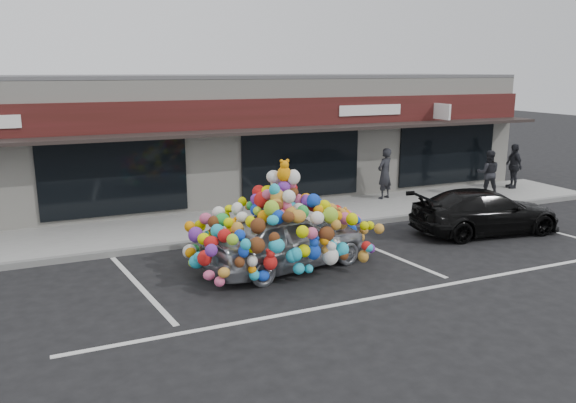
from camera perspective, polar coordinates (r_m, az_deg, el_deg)
name	(u,v)px	position (r m, az deg, el deg)	size (l,w,h in m)	color
ground	(282,269)	(13.03, -0.58, -6.87)	(90.00, 90.00, 0.00)	black
shop_building	(190,137)	(20.42, -9.89, 6.51)	(24.00, 7.20, 4.31)	silver
sidewalk	(230,224)	(16.60, -5.95, -2.24)	(26.00, 3.00, 0.15)	gray
kerb	(246,237)	(15.23, -4.24, -3.62)	(26.00, 0.18, 0.16)	slate
parking_stripe_left	(140,287)	(12.42, -14.84, -8.35)	(0.12, 4.40, 0.01)	silver
parking_stripe_mid	(381,251)	(14.45, 9.43, -5.00)	(0.12, 4.40, 0.01)	silver
parking_stripe_right	(539,228)	(17.87, 24.18, -2.47)	(0.12, 4.40, 0.01)	silver
lane_line	(414,291)	(12.09, 12.66, -8.83)	(14.00, 0.12, 0.01)	silver
toy_car	(286,233)	(12.88, -0.22, -3.18)	(2.91, 4.54, 2.48)	#A5ABB0
black_sedan	(485,212)	(16.64, 19.41, -0.97)	(4.26, 1.73, 1.24)	black
pedestrian_a	(385,173)	(19.51, 9.80, 2.82)	(0.64, 0.42, 1.75)	black
pedestrian_b	(488,173)	(20.92, 19.67, 2.74)	(0.78, 0.61, 1.61)	black
pedestrian_c	(514,166)	(22.64, 21.94, 3.37)	(0.41, 0.98, 1.67)	black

